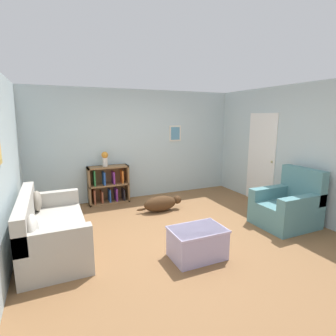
# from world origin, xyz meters

# --- Properties ---
(ground_plane) EXTENTS (14.00, 14.00, 0.00)m
(ground_plane) POSITION_xyz_m (0.00, 0.00, 0.00)
(ground_plane) COLOR brown
(wall_back) EXTENTS (5.60, 0.13, 2.60)m
(wall_back) POSITION_xyz_m (0.00, 2.25, 1.30)
(wall_back) COLOR silver
(wall_back) RESTS_ON ground_plane
(wall_right) EXTENTS (0.16, 5.00, 2.60)m
(wall_right) POSITION_xyz_m (2.55, 0.02, 1.29)
(wall_right) COLOR silver
(wall_right) RESTS_ON ground_plane
(couch) EXTENTS (0.87, 1.89, 0.86)m
(couch) POSITION_xyz_m (-2.03, 0.17, 0.31)
(couch) COLOR #ADA89E
(couch) RESTS_ON ground_plane
(bookshelf) EXTENTS (0.91, 0.32, 0.86)m
(bookshelf) POSITION_xyz_m (-0.78, 2.04, 0.41)
(bookshelf) COLOR olive
(bookshelf) RESTS_ON ground_plane
(recliner_chair) EXTENTS (0.99, 0.86, 1.04)m
(recliner_chair) POSITION_xyz_m (1.97, -0.60, 0.35)
(recliner_chair) COLOR slate
(recliner_chair) RESTS_ON ground_plane
(coffee_table) EXTENTS (0.76, 0.53, 0.44)m
(coffee_table) POSITION_xyz_m (-0.14, -0.92, 0.23)
(coffee_table) COLOR #ADA3CC
(coffee_table) RESTS_ON ground_plane
(dog) EXTENTS (1.00, 0.30, 0.33)m
(dog) POSITION_xyz_m (0.12, 1.01, 0.17)
(dog) COLOR #472D19
(dog) RESTS_ON ground_plane
(vase) EXTENTS (0.15, 0.15, 0.34)m
(vase) POSITION_xyz_m (-0.83, 2.02, 1.05)
(vase) COLOR silver
(vase) RESTS_ON bookshelf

